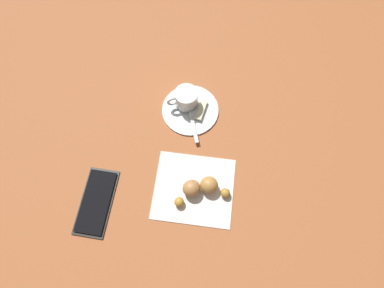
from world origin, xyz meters
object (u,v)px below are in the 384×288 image
at_px(espresso_cup, 186,98).
at_px(teaspoon, 190,113).
at_px(napkin, 194,189).
at_px(cell_phone, 96,202).
at_px(croissant, 201,188).
at_px(sugar_packet, 201,110).
at_px(saucer, 190,110).

distance_m(espresso_cup, teaspoon, 0.04).
xyz_separation_m(napkin, cell_phone, (-0.03, 0.22, 0.00)).
xyz_separation_m(espresso_cup, napkin, (-0.22, -0.02, -0.03)).
relative_size(espresso_cup, croissant, 0.58).
height_order(teaspoon, sugar_packet, teaspoon).
relative_size(napkin, croissant, 1.35).
bearing_deg(croissant, cell_phone, 96.77).
xyz_separation_m(sugar_packet, cell_phone, (-0.23, 0.24, -0.01)).
distance_m(teaspoon, croissant, 0.19).
relative_size(espresso_cup, sugar_packet, 1.37).
relative_size(espresso_cup, napkin, 0.43).
height_order(teaspoon, croissant, croissant).
distance_m(espresso_cup, sugar_packet, 0.05).
distance_m(espresso_cup, croissant, 0.23).
xyz_separation_m(saucer, teaspoon, (-0.01, -0.00, 0.01)).
xyz_separation_m(sugar_packet, croissant, (-0.20, 0.00, 0.01)).
bearing_deg(napkin, sugar_packet, -5.19).
xyz_separation_m(croissant, cell_phone, (-0.03, 0.24, -0.02)).
relative_size(teaspoon, sugar_packet, 2.14).
bearing_deg(saucer, espresso_cup, 33.58).
height_order(espresso_cup, cell_phone, espresso_cup).
bearing_deg(teaspoon, sugar_packet, -70.87).
distance_m(teaspoon, cell_phone, 0.31).
bearing_deg(cell_phone, saucer, -42.02).
bearing_deg(espresso_cup, croissant, -171.08).
bearing_deg(cell_phone, sugar_packet, -46.03).
xyz_separation_m(teaspoon, sugar_packet, (0.01, -0.03, 0.00)).
relative_size(espresso_cup, teaspoon, 0.64).
bearing_deg(croissant, teaspoon, 6.96).
height_order(saucer, napkin, saucer).
bearing_deg(saucer, teaspoon, -178.58).
xyz_separation_m(espresso_cup, teaspoon, (-0.03, -0.01, -0.02)).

